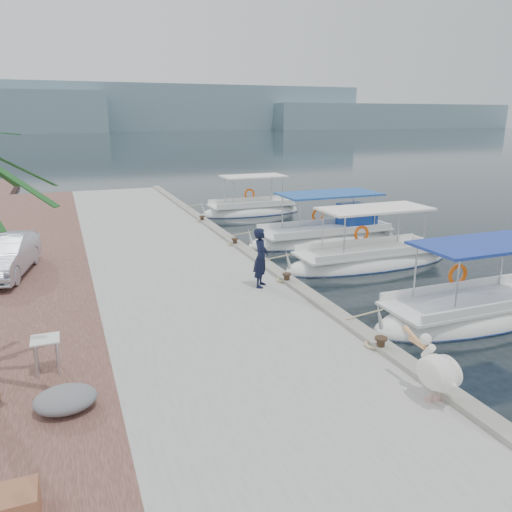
{
  "coord_description": "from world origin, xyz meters",
  "views": [
    {
      "loc": [
        -6.59,
        -11.93,
        5.53
      ],
      "look_at": [
        -1.0,
        2.48,
        1.2
      ],
      "focal_mm": 35.0,
      "sensor_mm": 36.0,
      "label": 1
    }
  ],
  "objects_px": {
    "fishing_caique_d": "(326,237)",
    "parked_car": "(4,256)",
    "fisherman": "(261,258)",
    "fishing_caique_b": "(472,316)",
    "fishing_caique_e": "(251,212)",
    "fishing_caique_c": "(368,262)",
    "pelican": "(437,371)"
  },
  "relations": [
    {
      "from": "fishing_caique_e",
      "to": "parked_car",
      "type": "height_order",
      "value": "fishing_caique_e"
    },
    {
      "from": "pelican",
      "to": "fishing_caique_d",
      "type": "bearing_deg",
      "value": 69.07
    },
    {
      "from": "fishing_caique_d",
      "to": "fishing_caique_e",
      "type": "height_order",
      "value": "same"
    },
    {
      "from": "fishing_caique_c",
      "to": "fishing_caique_d",
      "type": "relative_size",
      "value": 0.94
    },
    {
      "from": "pelican",
      "to": "parked_car",
      "type": "height_order",
      "value": "parked_car"
    },
    {
      "from": "fishing_caique_d",
      "to": "fisherman",
      "type": "height_order",
      "value": "fisherman"
    },
    {
      "from": "fishing_caique_b",
      "to": "fishing_caique_e",
      "type": "height_order",
      "value": "same"
    },
    {
      "from": "fishing_caique_b",
      "to": "fishing_caique_d",
      "type": "relative_size",
      "value": 0.86
    },
    {
      "from": "fishing_caique_e",
      "to": "fishing_caique_c",
      "type": "bearing_deg",
      "value": -87.63
    },
    {
      "from": "fishing_caique_d",
      "to": "fishing_caique_e",
      "type": "relative_size",
      "value": 1.23
    },
    {
      "from": "fishing_caique_e",
      "to": "pelican",
      "type": "bearing_deg",
      "value": -101.5
    },
    {
      "from": "fishing_caique_e",
      "to": "pelican",
      "type": "xyz_separation_m",
      "value": [
        -4.22,
        -20.77,
        0.97
      ]
    },
    {
      "from": "parked_car",
      "to": "fishing_caique_e",
      "type": "bearing_deg",
      "value": 49.19
    },
    {
      "from": "fishing_caique_d",
      "to": "pelican",
      "type": "xyz_separation_m",
      "value": [
        -5.04,
        -13.17,
        0.91
      ]
    },
    {
      "from": "fishing_caique_e",
      "to": "parked_car",
      "type": "distance_m",
      "value": 15.61
    },
    {
      "from": "fishing_caique_c",
      "to": "fishing_caique_e",
      "type": "height_order",
      "value": "same"
    },
    {
      "from": "fishing_caique_d",
      "to": "pelican",
      "type": "distance_m",
      "value": 14.12
    },
    {
      "from": "pelican",
      "to": "parked_car",
      "type": "xyz_separation_m",
      "value": [
        -8.01,
        11.12,
        0.07
      ]
    },
    {
      "from": "fishing_caique_c",
      "to": "fisherman",
      "type": "bearing_deg",
      "value": -157.82
    },
    {
      "from": "fishing_caique_d",
      "to": "pelican",
      "type": "height_order",
      "value": "fishing_caique_d"
    },
    {
      "from": "fishing_caique_b",
      "to": "parked_car",
      "type": "relative_size",
      "value": 1.59
    },
    {
      "from": "parked_car",
      "to": "fishing_caique_d",
      "type": "bearing_deg",
      "value": 19.85
    },
    {
      "from": "fishing_caique_b",
      "to": "parked_car",
      "type": "bearing_deg",
      "value": 148.76
    },
    {
      "from": "fishing_caique_d",
      "to": "fisherman",
      "type": "relative_size",
      "value": 4.09
    },
    {
      "from": "fishing_caique_c",
      "to": "fisherman",
      "type": "relative_size",
      "value": 3.85
    },
    {
      "from": "fishing_caique_b",
      "to": "fishing_caique_e",
      "type": "distance_m",
      "value": 17.18
    },
    {
      "from": "fishing_caique_d",
      "to": "fishing_caique_e",
      "type": "distance_m",
      "value": 7.64
    },
    {
      "from": "fishing_caique_b",
      "to": "parked_car",
      "type": "xyz_separation_m",
      "value": [
        -12.42,
        7.53,
        1.04
      ]
    },
    {
      "from": "fishing_caique_d",
      "to": "parked_car",
      "type": "relative_size",
      "value": 1.85
    },
    {
      "from": "fishing_caique_c",
      "to": "pelican",
      "type": "xyz_separation_m",
      "value": [
        -4.7,
        -9.24,
        0.97
      ]
    },
    {
      "from": "fishing_caique_c",
      "to": "fishing_caique_d",
      "type": "xyz_separation_m",
      "value": [
        0.33,
        3.92,
        0.06
      ]
    },
    {
      "from": "fisherman",
      "to": "parked_car",
      "type": "bearing_deg",
      "value": 94.84
    }
  ]
}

